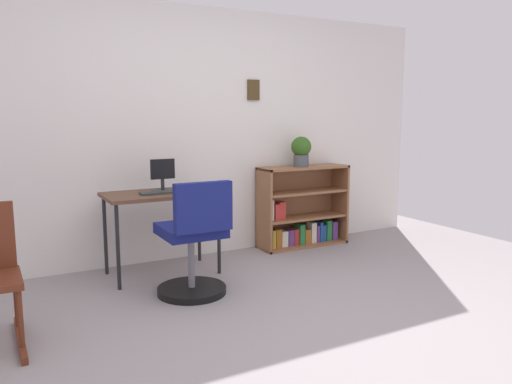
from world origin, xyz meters
TOP-DOWN VIEW (x-y plane):
  - ground_plane at (0.00, 0.00)m, footprint 6.24×6.24m
  - wall_back at (0.00, 2.15)m, footprint 5.20×0.12m
  - desk at (-0.46, 1.70)m, footprint 0.93×0.52m
  - monitor at (-0.42, 1.76)m, footprint 0.21×0.19m
  - keyboard at (-0.45, 1.63)m, footprint 0.40×0.11m
  - office_chair at (-0.42, 1.08)m, footprint 0.52×0.55m
  - bookshelf_low at (1.09, 1.95)m, footprint 0.95×0.30m
  - potted_plant_on_shelf at (1.07, 1.90)m, footprint 0.20×0.20m

SIDE VIEW (x-z plane):
  - ground_plane at x=0.00m, z-range 0.00..0.00m
  - bookshelf_low at x=1.09m, z-range -0.06..0.77m
  - office_chair at x=-0.42m, z-range -0.06..0.82m
  - desk at x=-0.46m, z-range 0.28..0.98m
  - keyboard at x=-0.45m, z-range 0.70..0.72m
  - monitor at x=-0.42m, z-range 0.68..0.96m
  - potted_plant_on_shelf at x=1.07m, z-range 0.84..1.14m
  - wall_back at x=0.00m, z-range 0.00..2.31m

